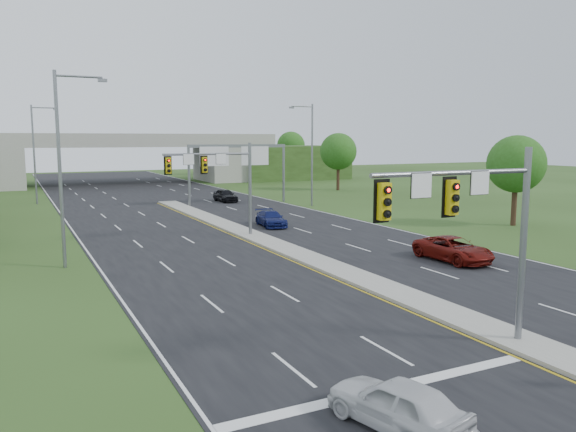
{
  "coord_description": "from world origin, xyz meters",
  "views": [
    {
      "loc": [
        -15.97,
        -13.66,
        7.27
      ],
      "look_at": [
        -2.2,
        14.16,
        3.0
      ],
      "focal_mm": 35.0,
      "sensor_mm": 36.0,
      "label": 1
    }
  ],
  "objects_px": {
    "signal_mast_near": "(478,217)",
    "overpass": "(120,162)",
    "car_far_b": "(271,219)",
    "car_far_c": "(225,195)",
    "car_far_a": "(453,249)",
    "car_white": "(397,403)",
    "signal_mast_far": "(221,174)",
    "sign_gantry": "(237,157)"
  },
  "relations": [
    {
      "from": "signal_mast_near",
      "to": "overpass",
      "type": "distance_m",
      "value": 80.11
    },
    {
      "from": "car_far_b",
      "to": "car_far_c",
      "type": "xyz_separation_m",
      "value": [
        3.0,
        19.3,
        0.09
      ]
    },
    {
      "from": "car_far_a",
      "to": "car_white",
      "type": "bearing_deg",
      "value": -138.06
    },
    {
      "from": "car_far_b",
      "to": "signal_mast_far",
      "type": "bearing_deg",
      "value": -139.31
    },
    {
      "from": "signal_mast_near",
      "to": "sign_gantry",
      "type": "height_order",
      "value": "signal_mast_near"
    },
    {
      "from": "signal_mast_near",
      "to": "overpass",
      "type": "relative_size",
      "value": 0.09
    },
    {
      "from": "signal_mast_near",
      "to": "car_far_a",
      "type": "distance_m",
      "value": 15.65
    },
    {
      "from": "sign_gantry",
      "to": "overpass",
      "type": "bearing_deg",
      "value": 100.79
    },
    {
      "from": "signal_mast_far",
      "to": "sign_gantry",
      "type": "distance_m",
      "value": 21.91
    },
    {
      "from": "car_far_a",
      "to": "signal_mast_near",
      "type": "bearing_deg",
      "value": -131.99
    },
    {
      "from": "overpass",
      "to": "car_white",
      "type": "bearing_deg",
      "value": -95.23
    },
    {
      "from": "signal_mast_far",
      "to": "car_white",
      "type": "bearing_deg",
      "value": -100.82
    },
    {
      "from": "car_white",
      "to": "car_far_c",
      "type": "height_order",
      "value": "car_far_c"
    },
    {
      "from": "signal_mast_far",
      "to": "sign_gantry",
      "type": "bearing_deg",
      "value": 65.89
    },
    {
      "from": "car_far_a",
      "to": "car_far_b",
      "type": "xyz_separation_m",
      "value": [
        -4.17,
        17.1,
        -0.07
      ]
    },
    {
      "from": "car_white",
      "to": "car_far_b",
      "type": "bearing_deg",
      "value": -124.61
    },
    {
      "from": "signal_mast_far",
      "to": "car_white",
      "type": "xyz_separation_m",
      "value": [
        -5.33,
        -27.87,
        -4.05
      ]
    },
    {
      "from": "signal_mast_far",
      "to": "signal_mast_near",
      "type": "bearing_deg",
      "value": -90.0
    },
    {
      "from": "signal_mast_far",
      "to": "car_far_b",
      "type": "bearing_deg",
      "value": 33.1
    },
    {
      "from": "signal_mast_far",
      "to": "overpass",
      "type": "distance_m",
      "value": 55.13
    },
    {
      "from": "signal_mast_near",
      "to": "sign_gantry",
      "type": "xyz_separation_m",
      "value": [
        8.95,
        44.99,
        0.51
      ]
    },
    {
      "from": "sign_gantry",
      "to": "car_far_b",
      "type": "distance_m",
      "value": 17.29
    },
    {
      "from": "sign_gantry",
      "to": "car_far_c",
      "type": "xyz_separation_m",
      "value": [
        -0.34,
        2.96,
        -4.48
      ]
    },
    {
      "from": "signal_mast_far",
      "to": "car_far_a",
      "type": "distance_m",
      "value": 17.1
    },
    {
      "from": "signal_mast_near",
      "to": "overpass",
      "type": "height_order",
      "value": "overpass"
    },
    {
      "from": "car_far_a",
      "to": "sign_gantry",
      "type": "bearing_deg",
      "value": 89.7
    },
    {
      "from": "signal_mast_far",
      "to": "car_far_b",
      "type": "xyz_separation_m",
      "value": [
        5.61,
        3.65,
        -4.06
      ]
    },
    {
      "from": "overpass",
      "to": "car_far_c",
      "type": "bearing_deg",
      "value": -78.83
    },
    {
      "from": "signal_mast_far",
      "to": "car_far_b",
      "type": "height_order",
      "value": "signal_mast_far"
    },
    {
      "from": "overpass",
      "to": "car_far_a",
      "type": "height_order",
      "value": "overpass"
    },
    {
      "from": "sign_gantry",
      "to": "car_white",
      "type": "distance_m",
      "value": 50.16
    },
    {
      "from": "car_white",
      "to": "car_far_a",
      "type": "distance_m",
      "value": 20.89
    },
    {
      "from": "signal_mast_far",
      "to": "car_far_a",
      "type": "bearing_deg",
      "value": -53.97
    },
    {
      "from": "signal_mast_near",
      "to": "car_far_c",
      "type": "height_order",
      "value": "signal_mast_near"
    },
    {
      "from": "car_far_b",
      "to": "car_far_c",
      "type": "height_order",
      "value": "car_far_c"
    },
    {
      "from": "signal_mast_far",
      "to": "car_far_a",
      "type": "relative_size",
      "value": 1.35
    },
    {
      "from": "signal_mast_far",
      "to": "overpass",
      "type": "height_order",
      "value": "overpass"
    },
    {
      "from": "signal_mast_near",
      "to": "car_far_a",
      "type": "relative_size",
      "value": 1.35
    },
    {
      "from": "sign_gantry",
      "to": "car_far_b",
      "type": "bearing_deg",
      "value": -101.55
    },
    {
      "from": "signal_mast_far",
      "to": "overpass",
      "type": "xyz_separation_m",
      "value": [
        2.26,
        55.07,
        -1.17
      ]
    },
    {
      "from": "sign_gantry",
      "to": "car_far_a",
      "type": "xyz_separation_m",
      "value": [
        0.83,
        -33.44,
        -4.5
      ]
    },
    {
      "from": "overpass",
      "to": "car_white",
      "type": "relative_size",
      "value": 20.69
    }
  ]
}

